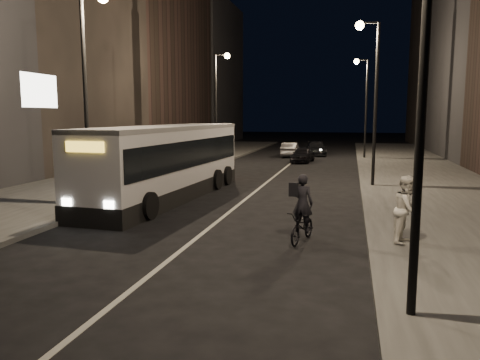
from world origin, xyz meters
The scene contains 15 objects.
ground centered at (0.00, 0.00, 0.00)m, with size 180.00×180.00×0.00m, color black.
sidewalk_right centered at (8.50, 14.00, 0.08)m, with size 7.00×70.00×0.16m, color #383836.
sidewalk_left centered at (-8.50, 14.00, 0.08)m, with size 7.00×70.00×0.16m, color #383836.
building_row_left centered at (-16.00, 28.50, 11.00)m, with size 8.00×61.00×22.00m, color black.
streetlight_right_near centered at (5.33, -4.00, 5.36)m, with size 1.20×0.44×8.12m.
streetlight_right_mid centered at (5.33, 12.00, 5.36)m, with size 1.20×0.44×8.12m.
streetlight_right_far centered at (5.33, 28.00, 5.36)m, with size 1.20×0.44×8.12m.
streetlight_left_near centered at (-5.33, 4.00, 5.36)m, with size 1.20×0.44×8.12m.
streetlight_left_far centered at (-5.33, 22.00, 5.36)m, with size 1.20×0.44×8.12m.
city_bus centered at (-3.47, 6.92, 1.76)m, with size 3.38×12.11×3.23m.
cyclist_on_bicycle centered at (3.16, 0.90, 0.68)m, with size 1.01×1.86×2.04m.
pedestrian_woman centered at (6.03, 0.96, 1.11)m, with size 0.92×0.72×1.89m, color silver.
car_near centered at (0.80, 24.37, 0.61)m, with size 1.45×3.60×1.23m, color black.
car_mid centered at (-0.80, 29.13, 0.64)m, with size 1.35×3.86×1.27m, color #3F3E41.
car_far centered at (1.35, 31.19, 0.63)m, with size 1.76×4.32×1.25m, color black.
Camera 1 is at (4.45, -12.47, 3.70)m, focal length 35.00 mm.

